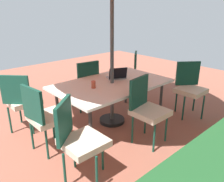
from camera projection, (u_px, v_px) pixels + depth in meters
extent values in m
cube|color=#935442|center=(112.00, 122.00, 4.07)|extent=(10.00, 10.00, 0.02)
cube|color=white|center=(112.00, 84.00, 3.82)|extent=(1.91, 1.18, 0.04)
cylinder|color=#333333|center=(126.00, 87.00, 4.76)|extent=(0.05, 0.05, 0.69)
cylinder|color=#333333|center=(58.00, 109.00, 3.74)|extent=(0.05, 0.05, 0.69)
cylinder|color=#333333|center=(161.00, 99.00, 4.15)|extent=(0.05, 0.05, 0.69)
cylinder|color=#333333|center=(91.00, 129.00, 3.13)|extent=(0.05, 0.05, 0.69)
cylinder|color=#4C4C4C|center=(112.00, 51.00, 3.63)|extent=(0.06, 0.06, 2.52)
cylinder|color=black|center=(112.00, 120.00, 4.05)|extent=(0.44, 0.44, 0.06)
cube|color=beige|center=(191.00, 91.00, 4.14)|extent=(0.46, 0.46, 0.08)
cube|color=#144738|center=(188.00, 73.00, 4.25)|extent=(0.37, 0.29, 0.45)
cylinder|color=#144738|center=(183.00, 108.00, 4.05)|extent=(0.03, 0.03, 0.45)
cylinder|color=#144738|center=(203.00, 108.00, 4.08)|extent=(0.03, 0.03, 0.45)
cylinder|color=#144738|center=(176.00, 101.00, 4.39)|extent=(0.03, 0.03, 0.45)
cylinder|color=#144738|center=(194.00, 100.00, 4.42)|extent=(0.03, 0.03, 0.45)
cube|color=beige|center=(84.00, 85.00, 4.47)|extent=(0.46, 0.46, 0.08)
cube|color=#144738|center=(88.00, 74.00, 4.21)|extent=(0.44, 0.10, 0.45)
cylinder|color=#144738|center=(88.00, 93.00, 4.79)|extent=(0.03, 0.03, 0.45)
cylinder|color=#144738|center=(72.00, 96.00, 4.61)|extent=(0.03, 0.03, 0.45)
cylinder|color=#144738|center=(97.00, 98.00, 4.52)|extent=(0.03, 0.03, 0.45)
cylinder|color=#144738|center=(80.00, 102.00, 4.33)|extent=(0.03, 0.03, 0.45)
cube|color=beige|center=(126.00, 73.00, 5.22)|extent=(0.46, 0.46, 0.08)
cube|color=#144738|center=(135.00, 62.00, 5.10)|extent=(0.36, 0.31, 0.45)
cylinder|color=#144738|center=(119.00, 82.00, 5.50)|extent=(0.03, 0.03, 0.45)
cylinder|color=#144738|center=(117.00, 87.00, 5.16)|extent=(0.03, 0.03, 0.45)
cylinder|color=#144738|center=(134.00, 82.00, 5.45)|extent=(0.03, 0.03, 0.45)
cylinder|color=#144738|center=(133.00, 87.00, 5.12)|extent=(0.03, 0.03, 0.45)
cube|color=beige|center=(49.00, 117.00, 3.14)|extent=(0.46, 0.46, 0.08)
cube|color=#144738|center=(33.00, 104.00, 2.89)|extent=(0.09, 0.44, 0.45)
cylinder|color=#144738|center=(69.00, 134.00, 3.25)|extent=(0.03, 0.03, 0.45)
cylinder|color=#144738|center=(53.00, 126.00, 3.46)|extent=(0.03, 0.03, 0.45)
cylinder|color=#144738|center=(47.00, 144.00, 2.99)|extent=(0.03, 0.03, 0.45)
cylinder|color=#144738|center=(32.00, 135.00, 3.21)|extent=(0.03, 0.03, 0.45)
cube|color=beige|center=(84.00, 142.00, 2.56)|extent=(0.46, 0.46, 0.08)
cube|color=#144738|center=(64.00, 120.00, 2.49)|extent=(0.36, 0.31, 0.45)
cylinder|color=#144738|center=(97.00, 174.00, 2.46)|extent=(0.03, 0.03, 0.45)
cylinder|color=#144738|center=(103.00, 154.00, 2.79)|extent=(0.03, 0.03, 0.45)
cylinder|color=#144738|center=(65.00, 171.00, 2.50)|extent=(0.03, 0.03, 0.45)
cylinder|color=#144738|center=(74.00, 152.00, 2.84)|extent=(0.03, 0.03, 0.45)
cube|color=beige|center=(24.00, 101.00, 3.69)|extent=(0.46, 0.46, 0.08)
cube|color=#144738|center=(15.00, 90.00, 3.40)|extent=(0.33, 0.35, 0.45)
cylinder|color=#144738|center=(40.00, 111.00, 3.93)|extent=(0.03, 0.03, 0.45)
cylinder|color=#144738|center=(20.00, 111.00, 3.96)|extent=(0.03, 0.03, 0.45)
cylinder|color=#144738|center=(32.00, 121.00, 3.60)|extent=(0.03, 0.03, 0.45)
cylinder|color=#144738|center=(10.00, 120.00, 3.62)|extent=(0.03, 0.03, 0.45)
cube|color=beige|center=(150.00, 112.00, 3.29)|extent=(0.46, 0.46, 0.08)
cube|color=#144738|center=(139.00, 92.00, 3.32)|extent=(0.44, 0.10, 0.45)
cylinder|color=#144738|center=(154.00, 138.00, 3.14)|extent=(0.03, 0.03, 0.45)
cylinder|color=#144738|center=(166.00, 128.00, 3.40)|extent=(0.03, 0.03, 0.45)
cylinder|color=#144738|center=(132.00, 130.00, 3.35)|extent=(0.03, 0.03, 0.45)
cylinder|color=#144738|center=(145.00, 121.00, 3.61)|extent=(0.03, 0.03, 0.45)
cube|color=gray|center=(116.00, 78.00, 4.07)|extent=(0.38, 0.33, 0.02)
cube|color=black|center=(118.00, 73.00, 3.94)|extent=(0.31, 0.18, 0.20)
cylinder|color=#CC4C33|center=(93.00, 85.00, 3.55)|extent=(0.07, 0.07, 0.11)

